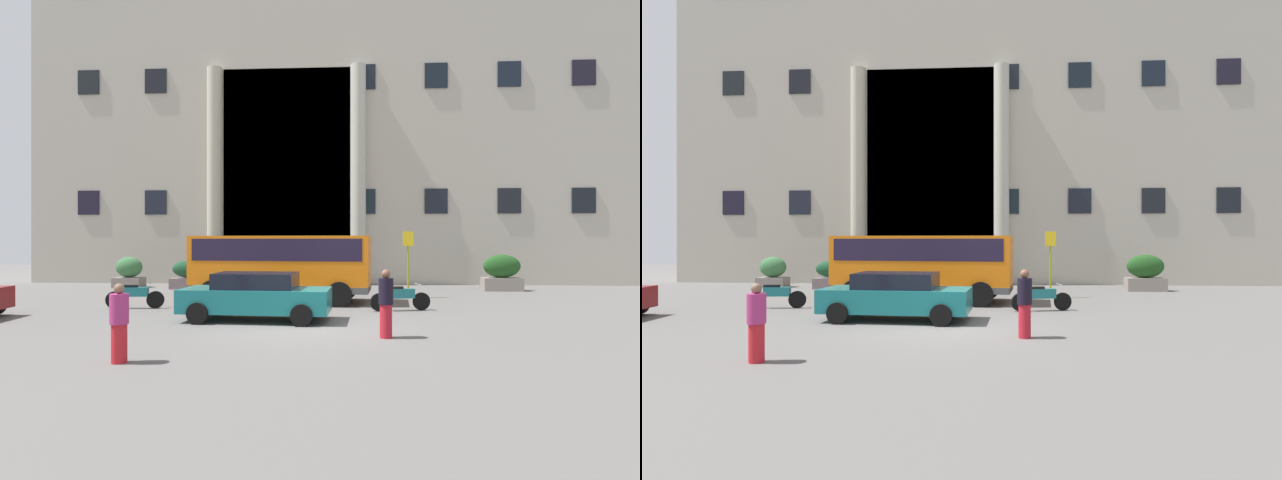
% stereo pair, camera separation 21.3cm
% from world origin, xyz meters
% --- Properties ---
extents(ground_plane, '(80.00, 64.00, 0.12)m').
position_xyz_m(ground_plane, '(0.00, 0.00, -0.06)').
color(ground_plane, '#5D5B58').
extents(office_building_facade, '(33.24, 9.66, 20.18)m').
position_xyz_m(office_building_facade, '(-0.01, 17.48, 10.08)').
color(office_building_facade, '#B1AA9A').
rests_on(office_building_facade, ground_plane).
extents(orange_minibus, '(6.96, 3.10, 2.54)m').
position_xyz_m(orange_minibus, '(-1.49, 5.50, 1.53)').
color(orange_minibus, orange).
rests_on(orange_minibus, ground_plane).
extents(bus_stop_sign, '(0.44, 0.08, 2.73)m').
position_xyz_m(bus_stop_sign, '(3.52, 7.11, 1.69)').
color(bus_stop_sign, '#969E19').
rests_on(bus_stop_sign, ground_plane).
extents(hedge_planter_west, '(1.70, 0.92, 1.51)m').
position_xyz_m(hedge_planter_west, '(-1.88, 10.40, 0.73)').
color(hedge_planter_west, slate).
rests_on(hedge_planter_west, ground_plane).
extents(hedge_planter_east, '(2.09, 0.79, 1.42)m').
position_xyz_m(hedge_planter_east, '(-6.52, 10.13, 0.69)').
color(hedge_planter_east, slate).
rests_on(hedge_planter_east, ground_plane).
extents(hedge_planter_entrance_left, '(1.79, 0.81, 1.70)m').
position_xyz_m(hedge_planter_entrance_left, '(8.25, 10.13, 0.82)').
color(hedge_planter_entrance_left, gray).
rests_on(hedge_planter_entrance_left, ground_plane).
extents(hedge_planter_far_west, '(1.40, 0.92, 1.53)m').
position_xyz_m(hedge_planter_far_west, '(-9.96, 10.70, 0.74)').
color(hedge_planter_far_west, gray).
rests_on(hedge_planter_far_west, ground_plane).
extents(white_taxi_kerbside, '(4.45, 2.10, 1.41)m').
position_xyz_m(white_taxi_kerbside, '(-1.66, 1.12, 0.73)').
color(white_taxi_kerbside, '#16686A').
rests_on(white_taxi_kerbside, ground_plane).
extents(motorcycle_near_kerb, '(2.06, 0.72, 0.89)m').
position_xyz_m(motorcycle_near_kerb, '(2.78, 3.35, 0.46)').
color(motorcycle_near_kerb, black).
rests_on(motorcycle_near_kerb, ground_plane).
extents(scooter_by_planter, '(2.00, 0.55, 0.89)m').
position_xyz_m(scooter_by_planter, '(-6.39, 3.35, 0.46)').
color(scooter_by_planter, black).
rests_on(scooter_by_planter, ground_plane).
extents(pedestrian_man_crossing, '(0.36, 0.36, 1.67)m').
position_xyz_m(pedestrian_man_crossing, '(1.99, -1.24, 0.84)').
color(pedestrian_man_crossing, '#AE1B27').
rests_on(pedestrian_man_crossing, ground_plane).
extents(pedestrian_child_trailing, '(0.36, 0.36, 1.55)m').
position_xyz_m(pedestrian_child_trailing, '(-3.37, -3.98, 0.77)').
color(pedestrian_child_trailing, red).
rests_on(pedestrian_child_trailing, ground_plane).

